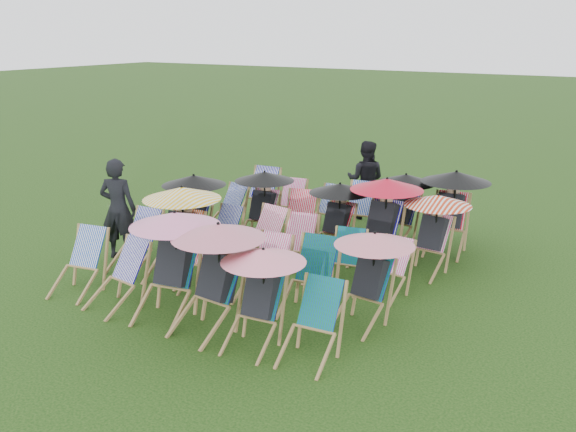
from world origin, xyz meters
The scene contains 33 objects.
ground centered at (0.00, 0.00, 0.00)m, with size 100.00×100.00×0.00m, color black.
deckchair_0 centered at (-2.06, -2.24, 0.47)m, with size 0.75×0.95×0.93m.
deckchair_1 centered at (-1.17, -2.32, 0.47)m, with size 0.74×0.94×0.93m.
deckchair_2 centered at (-0.33, -2.15, 0.77)m, with size 1.23×1.33×1.46m.
deckchair_3 centered at (0.43, -2.21, 0.76)m, with size 1.22×1.28×1.44m.
deckchair_4 centered at (1.17, -2.26, 0.66)m, with size 1.05×1.12×1.25m.
deckchair_5 centered at (1.92, -2.22, 0.46)m, with size 0.66×0.89×0.92m.
deckchair_6 centered at (-2.02, -1.11, 0.48)m, with size 0.66×0.90×0.96m.
deckchair_7 centered at (-1.20, -0.99, 0.77)m, with size 1.23×1.31×1.46m.
deckchair_8 centered at (-0.52, -1.17, 0.43)m, with size 0.67×0.86×0.86m.
deckchair_9 centered at (0.44, -1.03, 0.46)m, with size 0.61×0.86×0.92m.
deckchair_10 centered at (1.23, -1.04, 0.50)m, with size 0.76×0.99×1.00m.
deckchair_11 centered at (2.07, -0.99, 0.67)m, with size 1.06×1.13×1.26m.
deckchair_12 centered at (-1.92, 0.17, 0.71)m, with size 1.14×1.21×1.35m.
deckchair_13 centered at (-1.17, 0.07, 0.43)m, with size 0.59×0.81×0.86m.
deckchair_14 centered at (-0.32, 0.01, 0.49)m, with size 0.78×0.99×0.98m.
deckchair_15 centered at (0.33, 0.07, 0.46)m, with size 0.76×0.95×0.92m.
deckchair_16 centered at (1.25, 0.02, 0.42)m, with size 0.69×0.87×0.85m.
deckchair_17 centered at (1.94, 0.05, 0.41)m, with size 0.62×0.81×0.82m.
deckchair_18 centered at (-1.96, 1.25, 0.46)m, with size 0.76×0.94×0.91m.
deckchair_19 centered at (-1.10, 1.21, 0.69)m, with size 1.10×1.16×1.30m.
deckchair_20 centered at (-0.32, 1.24, 0.49)m, with size 0.82×1.02×0.99m.
deckchair_21 centered at (0.43, 1.25, 0.67)m, with size 1.07×1.12×1.27m.
deckchair_22 centered at (1.27, 1.28, 0.76)m, with size 1.22×1.27×1.45m.
deckchair_23 centered at (2.14, 1.29, 0.68)m, with size 1.08×1.14×1.28m.
deckchair_24 centered at (-1.94, 2.39, 0.52)m, with size 0.76×1.01×1.03m.
deckchair_25 centered at (-1.19, 2.39, 0.44)m, with size 0.70×0.89×0.88m.
deckchair_26 centered at (-0.29, 2.29, 0.44)m, with size 0.62×0.84×0.88m.
deckchair_27 centered at (0.34, 2.42, 0.49)m, with size 0.76×0.98×0.99m.
deckchair_28 centered at (1.15, 2.47, 0.68)m, with size 1.08×1.15×1.28m.
deckchair_29 centered at (2.08, 2.46, 0.76)m, with size 1.21×1.29×1.44m.
person_left centered at (-2.65, -0.81, 0.88)m, with size 0.64×0.42×1.75m, color black.
person_rear centered at (-0.07, 3.61, 0.81)m, with size 0.79×0.62×1.63m, color black.
Camera 1 is at (5.28, -8.28, 3.82)m, focal length 40.00 mm.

